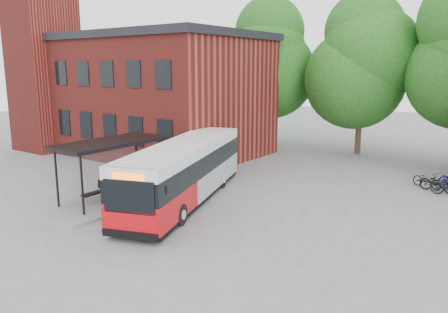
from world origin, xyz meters
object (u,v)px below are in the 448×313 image
Objects in this scene: city_bus at (185,172)px; bicycle_0 at (427,180)px; bus_shelter at (112,170)px; bicycle_2 at (438,183)px.

bicycle_0 is (8.80, 9.08, -0.95)m from city_bus.
bus_shelter reaches higher than bicycle_0.
city_bus is at bearing 139.89° from bicycle_2.
bus_shelter is 3.97× the size of bicycle_2.
bus_shelter is 0.64× the size of city_bus.
city_bus reaches higher than bicycle_0.
bicycle_2 is at bearing -102.48° from bicycle_0.
city_bus is 6.55× the size of bicycle_0.
bus_shelter is 16.20m from bicycle_2.
bicycle_0 is 0.73m from bicycle_2.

